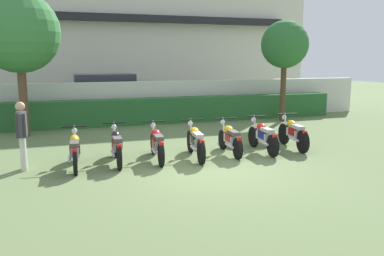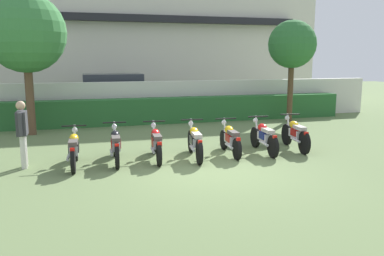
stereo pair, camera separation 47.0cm
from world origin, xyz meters
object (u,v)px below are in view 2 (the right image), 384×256
Objects in this scene: motorcycle_in_row_1 at (116,145)px; motorcycle_in_row_3 at (195,141)px; parked_car at (116,94)px; tree_near_inspector at (25,33)px; motorcycle_in_row_4 at (230,139)px; motorcycle_in_row_6 at (295,134)px; inspector_person at (22,129)px; motorcycle_in_row_2 at (156,143)px; motorcycle_in_row_0 at (74,149)px; tree_far_side at (292,45)px; motorcycle_in_row_5 at (264,137)px.

motorcycle_in_row_3 is (2.04, -0.15, 0.00)m from motorcycle_in_row_1.
motorcycle_in_row_3 reaches higher than motorcycle_in_row_1.
parked_car is 9.25m from motorcycle_in_row_3.
tree_near_inspector is 2.65× the size of motorcycle_in_row_4.
motorcycle_in_row_6 is 7.29m from inspector_person.
motorcycle_in_row_2 is 1.02m from motorcycle_in_row_3.
motorcycle_in_row_2 is at bearing 94.42° from motorcycle_in_row_4.
motorcycle_in_row_0 is at bearing -11.35° from inspector_person.
inspector_person is (-1.15, 0.23, 0.51)m from motorcycle_in_row_0.
motorcycle_in_row_4 is at bearing -133.47° from tree_far_side.
parked_car reaches higher than motorcycle_in_row_5.
inspector_person reaches higher than motorcycle_in_row_2.
tree_near_inspector is at bearing -179.11° from tree_far_side.
motorcycle_in_row_5 is (2.03, 0.09, -0.00)m from motorcycle_in_row_3.
motorcycle_in_row_3 is 1.04× the size of motorcycle_in_row_6.
motorcycle_in_row_0 is 0.93× the size of motorcycle_in_row_5.
parked_car is at bearing 71.11° from inspector_person.
motorcycle_in_row_5 is 1.03× the size of motorcycle_in_row_6.
tree_far_side is 6.50m from motorcycle_in_row_5.
parked_car is 0.95× the size of tree_near_inspector.
motorcycle_in_row_1 is (1.01, 0.16, 0.01)m from motorcycle_in_row_0.
tree_far_side reaches higher than motorcycle_in_row_2.
motorcycle_in_row_0 is 3.05m from motorcycle_in_row_3.
motorcycle_in_row_5 is at bearing -87.29° from motorcycle_in_row_4.
tree_near_inspector is 5.13m from inspector_person.
motorcycle_in_row_5 is at bearing -70.21° from parked_car.
motorcycle_in_row_4 is 0.94× the size of motorcycle_in_row_5.
tree_far_side is 7.07m from motorcycle_in_row_4.
tree_far_side is (6.68, -4.30, 2.19)m from parked_car.
motorcycle_in_row_0 is 6.12m from motorcycle_in_row_6.
tree_near_inspector reaches higher than parked_car.
motorcycle_in_row_5 is 1.04m from motorcycle_in_row_6.
motorcycle_in_row_4 is (2.18, -9.05, -0.50)m from parked_car.
motorcycle_in_row_3 is at bearing -3.00° from inspector_person.
tree_near_inspector is 5.96m from motorcycle_in_row_1.
motorcycle_in_row_6 is (4.08, 0.05, 0.02)m from motorcycle_in_row_2.
motorcycle_in_row_5 is (6.49, -4.62, -2.96)m from tree_near_inspector.
motorcycle_in_row_1 is (-7.58, -4.72, -2.68)m from tree_far_side.
motorcycle_in_row_6 reaches higher than motorcycle_in_row_0.
motorcycle_in_row_2 is 0.98× the size of motorcycle_in_row_5.
tree_far_side reaches higher than motorcycle_in_row_3.
parked_car is 6.09m from tree_near_inspector.
motorcycle_in_row_2 is at bearing 97.70° from motorcycle_in_row_6.
motorcycle_in_row_3 is at bearing 101.39° from motorcycle_in_row_4.
tree_far_side is 2.30× the size of motorcycle_in_row_0.
inspector_person is (-2.16, 0.07, 0.50)m from motorcycle_in_row_1.
motorcycle_in_row_5 is (5.08, 0.10, 0.00)m from motorcycle_in_row_0.
motorcycle_in_row_4 is 1.12× the size of inspector_person.
motorcycle_in_row_0 is at bearing 102.01° from motorcycle_in_row_1.
inspector_person reaches higher than motorcycle_in_row_5.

